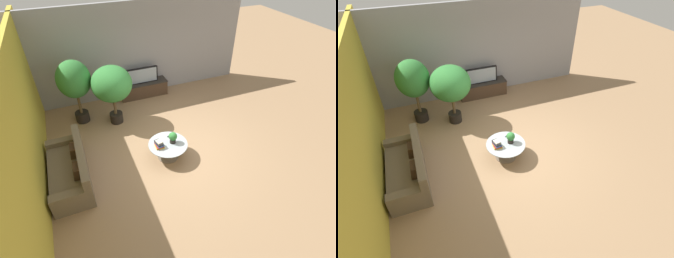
# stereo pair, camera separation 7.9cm
# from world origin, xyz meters

# --- Properties ---
(ground_plane) EXTENTS (24.00, 24.00, 0.00)m
(ground_plane) POSITION_xyz_m (0.00, 0.00, 0.00)
(ground_plane) COLOR #9E7A56
(back_wall_stone) EXTENTS (7.40, 0.12, 3.00)m
(back_wall_stone) POSITION_xyz_m (0.00, 3.26, 1.50)
(back_wall_stone) COLOR #939399
(back_wall_stone) RESTS_ON ground
(side_wall_left) EXTENTS (0.12, 7.40, 3.00)m
(side_wall_left) POSITION_xyz_m (-3.26, 0.20, 1.50)
(side_wall_left) COLOR gold
(side_wall_left) RESTS_ON ground
(media_console) EXTENTS (1.63, 0.50, 0.50)m
(media_console) POSITION_xyz_m (0.04, 2.94, 0.26)
(media_console) COLOR #473323
(media_console) RESTS_ON ground
(television) EXTENTS (1.04, 0.13, 0.52)m
(television) POSITION_xyz_m (0.04, 2.94, 0.75)
(television) COLOR black
(television) RESTS_ON media_console
(coffee_table) EXTENTS (0.98, 0.98, 0.42)m
(coffee_table) POSITION_xyz_m (-0.33, -0.20, 0.30)
(coffee_table) COLOR #756656
(coffee_table) RESTS_ON ground
(couch_by_wall) EXTENTS (0.84, 1.96, 0.84)m
(couch_by_wall) POSITION_xyz_m (-2.67, -0.08, 0.28)
(couch_by_wall) COLOR brown
(couch_by_wall) RESTS_ON ground
(potted_palm_tall) EXTENTS (0.93, 0.93, 1.92)m
(potted_palm_tall) POSITION_xyz_m (-2.12, 2.21, 1.32)
(potted_palm_tall) COLOR black
(potted_palm_tall) RESTS_ON ground
(potted_palm_corner) EXTENTS (1.13, 1.13, 1.77)m
(potted_palm_corner) POSITION_xyz_m (-1.19, 1.78, 1.23)
(potted_palm_corner) COLOR black
(potted_palm_corner) RESTS_ON ground
(potted_plant_tabletop) EXTENTS (0.21, 0.21, 0.30)m
(potted_plant_tabletop) POSITION_xyz_m (-0.20, -0.20, 0.59)
(potted_plant_tabletop) COLOR black
(potted_plant_tabletop) RESTS_ON coffee_table
(book_stack) EXTENTS (0.23, 0.27, 0.17)m
(book_stack) POSITION_xyz_m (-0.56, -0.21, 0.50)
(book_stack) COLOR gold
(book_stack) RESTS_ON coffee_table
(remote_black) EXTENTS (0.12, 0.16, 0.02)m
(remote_black) POSITION_xyz_m (-0.19, -0.01, 0.43)
(remote_black) COLOR black
(remote_black) RESTS_ON coffee_table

